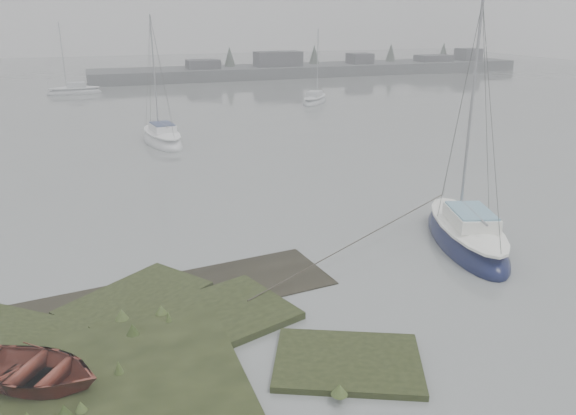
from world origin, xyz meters
The scene contains 7 objects.
ground centered at (0.00, 30.00, 0.00)m, with size 160.00×160.00×0.00m, color slate.
far_shoreline centered at (26.84, 61.90, 0.85)m, with size 60.00×8.00×4.15m.
sailboat_main centered at (7.86, 4.81, 0.28)m, with size 3.99×6.80×9.12m.
sailboat_white centered at (-0.18, 25.83, 0.27)m, with size 2.75×6.31×8.62m.
sailboat_far_b centered at (15.85, 38.33, 0.22)m, with size 4.55×5.06×7.26m.
sailboat_far_c centered at (-5.46, 52.67, 0.24)m, with size 5.57×2.02×7.77m.
dinghy centered at (-6.54, 1.00, 0.56)m, with size 2.33×3.26×0.68m, color maroon.
Camera 1 is at (-4.82, -10.87, 8.04)m, focal length 35.00 mm.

